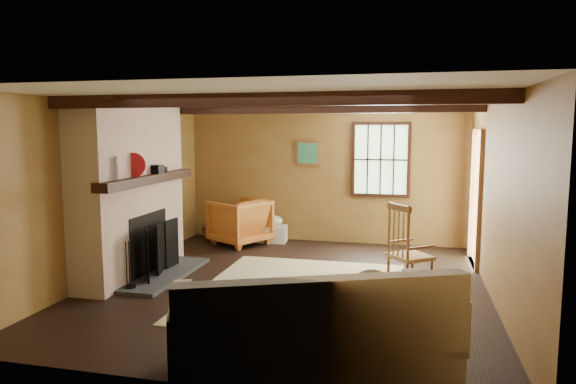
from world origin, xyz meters
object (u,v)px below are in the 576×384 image
(fireplace, at_px, (132,197))
(rocking_chair, at_px, (408,253))
(laundry_basket, at_px, (273,234))
(armchair, at_px, (240,222))
(sofa, at_px, (315,336))

(fireplace, distance_m, rocking_chair, 3.79)
(laundry_basket, bearing_deg, fireplace, -118.52)
(fireplace, height_order, laundry_basket, fireplace)
(fireplace, height_order, armchair, fireplace)
(rocking_chair, distance_m, laundry_basket, 3.34)
(sofa, xyz_separation_m, laundry_basket, (-1.66, 4.81, -0.18))
(sofa, distance_m, laundry_basket, 5.10)
(fireplace, xyz_separation_m, rocking_chair, (3.73, 0.16, -0.63))
(armchair, bearing_deg, rocking_chair, 86.03)
(fireplace, distance_m, sofa, 3.89)
(sofa, xyz_separation_m, armchair, (-2.18, 4.49, 0.07))
(rocking_chair, bearing_deg, fireplace, 53.85)
(sofa, relative_size, laundry_basket, 5.02)
(fireplace, relative_size, sofa, 0.96)
(laundry_basket, relative_size, armchair, 0.56)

